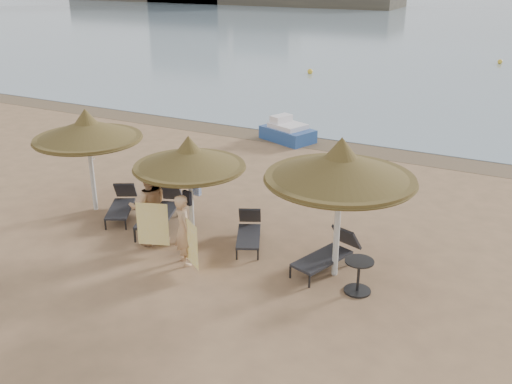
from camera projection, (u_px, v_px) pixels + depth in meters
ground at (192, 252)px, 13.17m from camera, size 160.00×160.00×0.00m
sea at (509, 11)px, 79.14m from camera, size 200.00×140.00×0.03m
wet_sand_strip at (333, 145)px, 20.92m from camera, size 200.00×1.60×0.01m
palapa_left at (87, 130)px, 14.66m from camera, size 2.81×2.81×2.78m
palapa_center at (189, 158)px, 13.04m from camera, size 2.62×2.62×2.60m
palapa_right at (341, 167)px, 11.34m from camera, size 3.09×3.09×3.06m
lounger_far_left at (122, 203)px, 15.00m from camera, size 1.28×1.72×0.75m
lounger_near_left at (161, 208)px, 14.50m from camera, size 1.36×2.20×0.94m
lounger_near_right at (249, 230)px, 13.52m from camera, size 1.16×1.66×0.71m
lounger_far_right at (329, 252)px, 12.41m from camera, size 1.12×1.87×0.79m
side_table at (358, 277)px, 11.48m from camera, size 0.59×0.59×0.71m
person_left at (148, 200)px, 13.20m from camera, size 1.19×1.18×2.21m
person_right at (183, 224)px, 12.35m from camera, size 1.04×0.99×1.90m
towel_left at (153, 224)px, 12.91m from camera, size 0.70×0.26×1.04m
towel_right at (191, 243)px, 12.09m from camera, size 0.61×0.42×1.01m
bag_patterned at (195, 187)px, 13.48m from camera, size 0.32×0.14×0.40m
bag_dark at (187, 198)px, 13.26m from camera, size 0.25×0.13×0.34m
pedal_boat at (287, 132)px, 21.37m from camera, size 2.25×1.79×0.91m
buoy_left at (310, 71)px, 34.30m from camera, size 0.32×0.32×0.32m
buoy_mid at (500, 62)px, 37.75m from camera, size 0.32×0.32×0.32m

